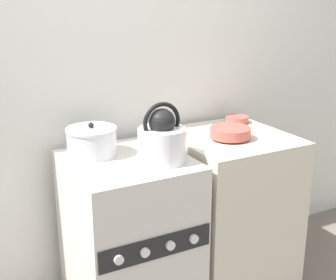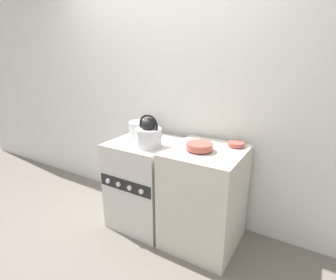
{
  "view_description": "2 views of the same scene",
  "coord_description": "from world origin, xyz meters",
  "px_view_note": "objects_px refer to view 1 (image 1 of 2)",
  "views": [
    {
      "loc": [
        -0.84,
        -1.67,
        1.64
      ],
      "look_at": [
        0.23,
        0.31,
        0.92
      ],
      "focal_mm": 50.0,
      "sensor_mm": 36.0,
      "label": 1
    },
    {
      "loc": [
        1.4,
        -1.59,
        1.63
      ],
      "look_at": [
        0.27,
        0.29,
        0.92
      ],
      "focal_mm": 28.0,
      "sensor_mm": 36.0,
      "label": 2
    }
  ],
  "objects_px": {
    "kettle": "(162,140)",
    "small_ceramic_bowl": "(237,119)",
    "cooking_pot": "(92,142)",
    "stove": "(130,238)",
    "enamel_bowl": "(230,132)"
  },
  "relations": [
    {
      "from": "cooking_pot",
      "to": "enamel_bowl",
      "type": "relative_size",
      "value": 1.16
    },
    {
      "from": "cooking_pot",
      "to": "kettle",
      "type": "bearing_deg",
      "value": -42.78
    },
    {
      "from": "small_ceramic_bowl",
      "to": "kettle",
      "type": "bearing_deg",
      "value": -154.19
    },
    {
      "from": "stove",
      "to": "small_ceramic_bowl",
      "type": "relative_size",
      "value": 6.22
    },
    {
      "from": "stove",
      "to": "enamel_bowl",
      "type": "bearing_deg",
      "value": -3.27
    },
    {
      "from": "kettle",
      "to": "small_ceramic_bowl",
      "type": "xyz_separation_m",
      "value": [
        0.67,
        0.33,
        -0.06
      ]
    },
    {
      "from": "cooking_pot",
      "to": "enamel_bowl",
      "type": "xyz_separation_m",
      "value": [
        0.71,
        -0.17,
        -0.01
      ]
    },
    {
      "from": "stove",
      "to": "small_ceramic_bowl",
      "type": "xyz_separation_m",
      "value": [
        0.81,
        0.22,
        0.48
      ]
    },
    {
      "from": "cooking_pot",
      "to": "stove",
      "type": "bearing_deg",
      "value": -45.96
    },
    {
      "from": "cooking_pot",
      "to": "enamel_bowl",
      "type": "bearing_deg",
      "value": -13.34
    },
    {
      "from": "kettle",
      "to": "small_ceramic_bowl",
      "type": "bearing_deg",
      "value": 25.81
    },
    {
      "from": "enamel_bowl",
      "to": "small_ceramic_bowl",
      "type": "xyz_separation_m",
      "value": [
        0.23,
        0.25,
        -0.01
      ]
    },
    {
      "from": "kettle",
      "to": "cooking_pot",
      "type": "distance_m",
      "value": 0.36
    },
    {
      "from": "cooking_pot",
      "to": "small_ceramic_bowl",
      "type": "distance_m",
      "value": 0.94
    },
    {
      "from": "kettle",
      "to": "enamel_bowl",
      "type": "xyz_separation_m",
      "value": [
        0.45,
        0.08,
        -0.05
      ]
    }
  ]
}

